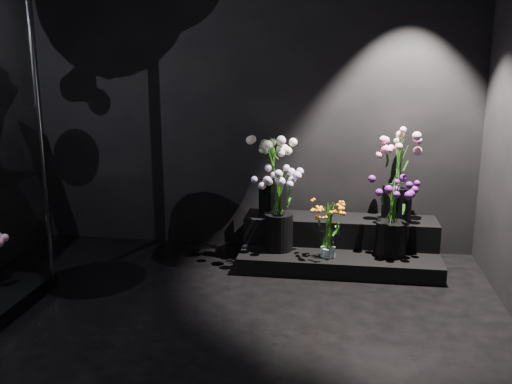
# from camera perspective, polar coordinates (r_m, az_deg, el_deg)

# --- Properties ---
(floor) EXTENTS (4.00, 4.00, 0.00)m
(floor) POSITION_cam_1_polar(r_m,az_deg,el_deg) (3.61, -5.58, -15.50)
(floor) COLOR black
(floor) RESTS_ON ground
(wall_back) EXTENTS (4.00, 0.00, 4.00)m
(wall_back) POSITION_cam_1_polar(r_m,az_deg,el_deg) (5.13, -0.52, 9.71)
(wall_back) COLOR black
(wall_back) RESTS_ON floor
(display_riser) EXTENTS (1.65, 0.73, 0.37)m
(display_riser) POSITION_cam_1_polar(r_m,az_deg,el_deg) (4.99, 8.33, -5.22)
(display_riser) COLOR black
(display_riser) RESTS_ON floor
(bouquet_orange_bells) EXTENTS (0.26, 0.26, 0.46)m
(bouquet_orange_bells) POSITION_cam_1_polar(r_m,az_deg,el_deg) (4.66, 7.27, -3.65)
(bouquet_orange_bells) COLOR white
(bouquet_orange_bells) RESTS_ON display_riser
(bouquet_lilac) EXTENTS (0.40, 0.40, 0.69)m
(bouquet_lilac) POSITION_cam_1_polar(r_m,az_deg,el_deg) (4.75, 2.31, -1.28)
(bouquet_lilac) COLOR black
(bouquet_lilac) RESTS_ON display_riser
(bouquet_purple) EXTENTS (0.34, 0.34, 0.64)m
(bouquet_purple) POSITION_cam_1_polar(r_m,az_deg,el_deg) (4.75, 13.47, -2.16)
(bouquet_purple) COLOR black
(bouquet_purple) RESTS_ON display_riser
(bouquet_cream_roses) EXTENTS (0.46, 0.46, 0.68)m
(bouquet_cream_roses) POSITION_cam_1_polar(r_m,az_deg,el_deg) (4.94, 1.71, 2.05)
(bouquet_cream_roses) COLOR black
(bouquet_cream_roses) RESTS_ON display_riser
(bouquet_pink_roses) EXTENTS (0.40, 0.40, 0.74)m
(bouquet_pink_roses) POSITION_cam_1_polar(r_m,az_deg,el_deg) (4.91, 14.06, 1.89)
(bouquet_pink_roses) COLOR black
(bouquet_pink_roses) RESTS_ON display_riser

